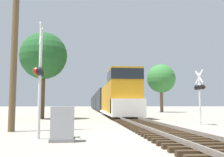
# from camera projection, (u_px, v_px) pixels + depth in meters

# --- Properties ---
(ground_plane) EXTENTS (400.00, 400.00, 0.00)m
(ground_plane) POSITION_uv_depth(u_px,v_px,m) (169.00, 136.00, 11.19)
(ground_plane) COLOR gray
(rail_track_bed) EXTENTS (2.60, 160.00, 0.31)m
(rail_track_bed) POSITION_uv_depth(u_px,v_px,m) (169.00, 132.00, 11.20)
(rail_track_bed) COLOR #382819
(rail_track_bed) RESTS_ON ground
(freight_train) EXTENTS (2.90, 87.22, 4.63)m
(freight_train) POSITION_uv_depth(u_px,v_px,m) (100.00, 102.00, 64.21)
(freight_train) COLOR #B77A14
(freight_train) RESTS_ON ground
(crossing_signal_near) EXTENTS (0.36, 1.01, 4.51)m
(crossing_signal_near) POSITION_uv_depth(u_px,v_px,m) (39.00, 74.00, 10.29)
(crossing_signal_near) COLOR silver
(crossing_signal_near) RESTS_ON ground
(crossing_signal_far) EXTENTS (0.43, 1.01, 3.64)m
(crossing_signal_far) POSITION_uv_depth(u_px,v_px,m) (200.00, 90.00, 17.42)
(crossing_signal_far) COLOR silver
(crossing_signal_far) RESTS_ON ground
(relay_cabinet) EXTENTS (0.88, 0.67, 1.25)m
(relay_cabinet) POSITION_uv_depth(u_px,v_px,m) (63.00, 124.00, 9.41)
(relay_cabinet) COLOR slate
(relay_cabinet) RESTS_ON ground
(utility_pole) EXTENTS (1.80, 0.33, 9.59)m
(utility_pole) POSITION_uv_depth(u_px,v_px,m) (15.00, 34.00, 13.29)
(utility_pole) COLOR brown
(utility_pole) RESTS_ON ground
(tree_far_right) EXTENTS (4.43, 4.43, 8.15)m
(tree_far_right) POSITION_uv_depth(u_px,v_px,m) (44.00, 56.00, 24.77)
(tree_far_right) COLOR #473521
(tree_far_right) RESTS_ON ground
(tree_mid_background) EXTENTS (5.07, 5.07, 8.53)m
(tree_mid_background) POSITION_uv_depth(u_px,v_px,m) (161.00, 79.00, 46.76)
(tree_mid_background) COLOR brown
(tree_mid_background) RESTS_ON ground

